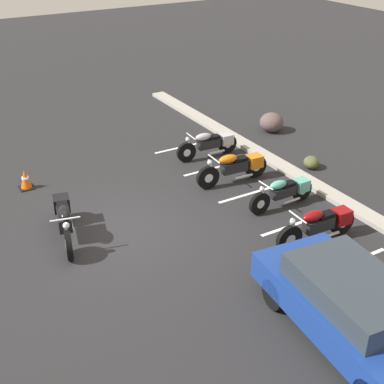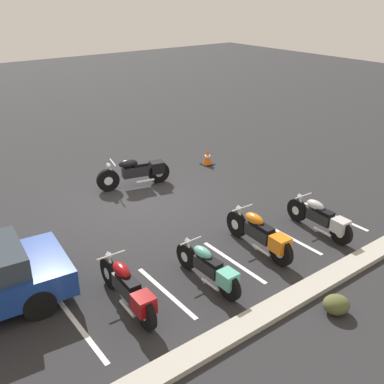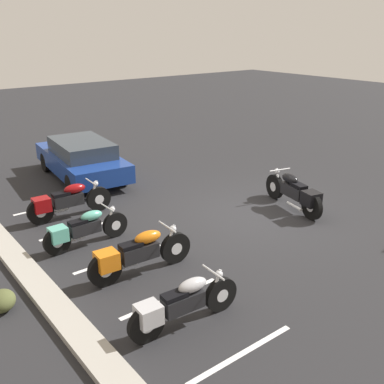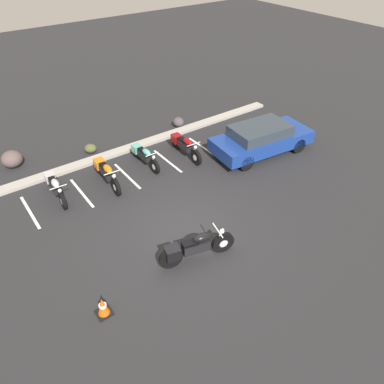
{
  "view_description": "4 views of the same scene",
  "coord_description": "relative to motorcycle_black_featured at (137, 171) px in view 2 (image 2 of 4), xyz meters",
  "views": [
    {
      "loc": [
        10.42,
        -3.92,
        6.99
      ],
      "look_at": [
        0.23,
        2.07,
        0.66
      ],
      "focal_mm": 50.0,
      "sensor_mm": 36.0,
      "label": 1
    },
    {
      "loc": [
        6.11,
        10.47,
        5.78
      ],
      "look_at": [
        -0.43,
        1.83,
        0.83
      ],
      "focal_mm": 42.0,
      "sensor_mm": 36.0,
      "label": 2
    },
    {
      "loc": [
        -7.61,
        8.05,
        4.67
      ],
      "look_at": [
        0.24,
        1.94,
        0.99
      ],
      "focal_mm": 42.0,
      "sensor_mm": 36.0,
      "label": 3
    },
    {
      "loc": [
        -5.0,
        -7.25,
        8.28
      ],
      "look_at": [
        1.0,
        1.03,
        0.63
      ],
      "focal_mm": 35.0,
      "sensor_mm": 36.0,
      "label": 4
    }
  ],
  "objects": [
    {
      "name": "landscape_rock_1",
      "position": [
        0.1,
        7.62,
        -0.3
      ],
      "size": [
        0.69,
        0.67,
        0.38
      ],
      "primitive_type": "ellipsoid",
      "rotation": [
        0.0,
        0.0,
        2.55
      ],
      "color": "#4E542E",
      "rests_on": "ground"
    },
    {
      "name": "traffic_cone",
      "position": [
        -2.96,
        -0.15,
        -0.23
      ],
      "size": [
        0.4,
        0.4,
        0.57
      ],
      "color": "black",
      "rests_on": "ground"
    },
    {
      "name": "parked_bike_3",
      "position": [
        3.23,
        5.08,
        -0.03
      ],
      "size": [
        0.62,
        2.22,
        0.87
      ],
      "rotation": [
        0.0,
        0.0,
        -1.62
      ],
      "color": "black",
      "rests_on": "ground"
    },
    {
      "name": "parked_bike_1",
      "position": [
        -0.32,
        5.14,
        -0.02
      ],
      "size": [
        0.63,
        2.26,
        0.89
      ],
      "rotation": [
        0.0,
        0.0,
        -1.63
      ],
      "color": "black",
      "rests_on": "ground"
    },
    {
      "name": "parked_bike_2",
      "position": [
        1.49,
        5.44,
        -0.07
      ],
      "size": [
        0.57,
        2.03,
        0.8
      ],
      "rotation": [
        0.0,
        0.0,
        -1.56
      ],
      "color": "black",
      "rests_on": "ground"
    },
    {
      "name": "stall_line_4",
      "position": [
        4.26,
        5.09,
        -0.49
      ],
      "size": [
        0.1,
        2.1,
        0.0
      ],
      "primitive_type": "cube",
      "color": "white",
      "rests_on": "ground"
    },
    {
      "name": "motorcycle_black_featured",
      "position": [
        0.0,
        0.0,
        0.0
      ],
      "size": [
        2.33,
        0.89,
        0.93
      ],
      "rotation": [
        0.0,
        0.0,
        -0.24
      ],
      "color": "black",
      "rests_on": "ground"
    },
    {
      "name": "stall_line_2",
      "position": [
        0.49,
        5.09,
        -0.49
      ],
      "size": [
        0.1,
        2.1,
        0.0
      ],
      "primitive_type": "cube",
      "color": "white",
      "rests_on": "ground"
    },
    {
      "name": "parked_bike_0",
      "position": [
        -2.18,
        5.45,
        -0.06
      ],
      "size": [
        0.59,
        2.1,
        0.82
      ],
      "rotation": [
        0.0,
        0.0,
        -1.63
      ],
      "color": "black",
      "rests_on": "ground"
    },
    {
      "name": "stall_line_0",
      "position": [
        -3.28,
        5.09,
        -0.49
      ],
      "size": [
        0.1,
        2.1,
        0.0
      ],
      "primitive_type": "cube",
      "color": "white",
      "rests_on": "ground"
    },
    {
      "name": "ground",
      "position": [
        0.44,
        1.04,
        -0.49
      ],
      "size": [
        60.0,
        60.0,
        0.0
      ],
      "primitive_type": "plane",
      "color": "#262628"
    },
    {
      "name": "concrete_curb",
      "position": [
        0.44,
        6.88,
        -0.43
      ],
      "size": [
        18.0,
        0.5,
        0.12
      ],
      "primitive_type": "cube",
      "color": "#A8A399",
      "rests_on": "ground"
    },
    {
      "name": "stall_line_1",
      "position": [
        -1.39,
        5.09,
        -0.49
      ],
      "size": [
        0.1,
        2.1,
        0.0
      ],
      "primitive_type": "cube",
      "color": "white",
      "rests_on": "ground"
    },
    {
      "name": "stall_line_3",
      "position": [
        2.38,
        5.09,
        -0.49
      ],
      "size": [
        0.1,
        2.1,
        0.0
      ],
      "primitive_type": "cube",
      "color": "white",
      "rests_on": "ground"
    }
  ]
}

